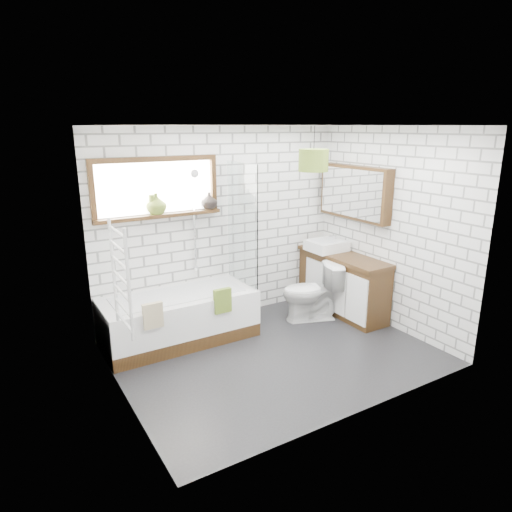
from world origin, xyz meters
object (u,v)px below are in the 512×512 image
vanity (342,283)px  toilet (311,292)px  bathtub (179,317)px  pendant (314,160)px  basin (327,245)px

vanity → toilet: size_ratio=1.86×
bathtub → toilet: toilet is taller
vanity → pendant: size_ratio=3.99×
toilet → pendant: size_ratio=2.15×
basin → toilet: basin is taller
toilet → pendant: 1.72m
bathtub → pendant: bearing=-12.8°
bathtub → pendant: pendant is taller
vanity → pendant: (-0.61, -0.04, 1.69)m
bathtub → pendant: size_ratio=4.99×
toilet → pendant: bearing=-38.4°
bathtub → vanity: size_ratio=1.25×
bathtub → vanity: (2.26, -0.33, 0.12)m
toilet → basin: bearing=141.1°
bathtub → basin: basin is taller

